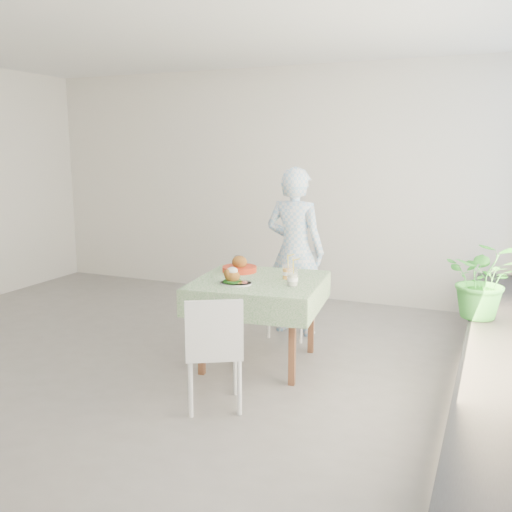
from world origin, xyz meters
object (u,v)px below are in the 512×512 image
at_px(diner, 295,251).
at_px(juice_cup_orange, 287,272).
at_px(chair_far, 292,310).
at_px(cafe_table, 259,312).
at_px(potted_plant, 484,280).
at_px(chair_near, 214,372).
at_px(main_dish, 234,279).

height_order(diner, juice_cup_orange, diner).
xyz_separation_m(chair_far, juice_cup_orange, (0.21, -0.71, 0.54)).
height_order(cafe_table, potted_plant, potted_plant).
height_order(chair_far, diner, diner).
bearing_deg(chair_near, diner, 91.16).
distance_m(diner, potted_plant, 1.83).
xyz_separation_m(chair_near, potted_plant, (1.72, 1.32, 0.56)).
relative_size(chair_near, main_dish, 3.04).
height_order(chair_far, main_dish, main_dish).
bearing_deg(juice_cup_orange, chair_far, 106.25).
distance_m(chair_far, juice_cup_orange, 0.92).
distance_m(diner, juice_cup_orange, 0.84).
relative_size(cafe_table, diner, 0.69).
bearing_deg(main_dish, potted_plant, 18.88).
height_order(chair_near, diner, diner).
distance_m(diner, main_dish, 1.16).
relative_size(cafe_table, chair_far, 1.38).
xyz_separation_m(diner, juice_cup_orange, (0.22, -0.81, -0.03)).
bearing_deg(main_dish, diner, 83.96).
xyz_separation_m(chair_near, main_dish, (-0.16, 0.68, 0.53)).
height_order(main_dish, potted_plant, potted_plant).
height_order(cafe_table, diner, diner).
distance_m(cafe_table, potted_plant, 1.83).
height_order(chair_far, chair_near, chair_far).
distance_m(cafe_table, juice_cup_orange, 0.42).
relative_size(chair_far, chair_near, 1.00).
bearing_deg(cafe_table, main_dish, -118.37).
relative_size(cafe_table, chair_near, 1.38).
bearing_deg(cafe_table, chair_far, 89.42).
bearing_deg(diner, main_dish, 89.68).
height_order(juice_cup_orange, potted_plant, potted_plant).
distance_m(juice_cup_orange, potted_plant, 1.57).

